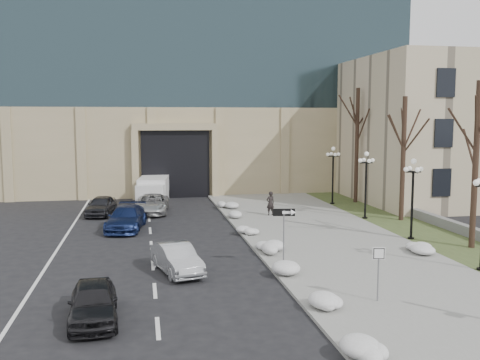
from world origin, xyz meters
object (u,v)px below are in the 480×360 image
(car_a, at_px, (93,302))
(car_b, at_px, (177,258))
(car_e, at_px, (101,206))
(car_c, at_px, (126,218))
(lamppost_c, at_px, (366,176))
(lamppost_b, at_px, (413,188))
(car_d, at_px, (152,204))
(keep_sign, at_px, (379,262))
(one_way_sign, at_px, (288,219))
(pedestrian, at_px, (270,203))
(lamppost_d, at_px, (333,168))
(box_truck, at_px, (154,190))

(car_a, bearing_deg, car_b, 55.43)
(car_b, height_order, car_e, car_e)
(car_c, xyz_separation_m, lamppost_c, (16.27, 0.38, 2.33))
(lamppost_b, bearing_deg, car_d, 141.04)
(lamppost_c, bearing_deg, car_c, -178.65)
(car_e, xyz_separation_m, keep_sign, (11.71, -21.26, 0.92))
(one_way_sign, bearing_deg, keep_sign, -58.84)
(pedestrian, height_order, lamppost_d, lamppost_d)
(car_a, relative_size, car_e, 0.98)
(lamppost_b, xyz_separation_m, lamppost_d, (0.00, 13.00, 0.00))
(car_b, distance_m, lamppost_c, 17.50)
(lamppost_c, bearing_deg, car_a, -136.78)
(car_d, distance_m, keep_sign, 22.90)
(car_e, height_order, keep_sign, keep_sign)
(car_b, relative_size, lamppost_d, 0.85)
(car_b, distance_m, lamppost_b, 14.53)
(car_b, distance_m, lamppost_d, 22.04)
(car_d, bearing_deg, lamppost_b, -32.90)
(car_e, bearing_deg, lamppost_c, -5.69)
(lamppost_c, bearing_deg, lamppost_b, -90.00)
(box_truck, xyz_separation_m, lamppost_b, (14.31, -17.15, 2.06))
(car_e, height_order, one_way_sign, one_way_sign)
(pedestrian, distance_m, box_truck, 11.63)
(pedestrian, bearing_deg, one_way_sign, 65.09)
(car_a, distance_m, car_e, 21.13)
(car_a, distance_m, lamppost_d, 28.24)
(pedestrian, distance_m, keep_sign, 18.42)
(car_a, height_order, car_e, car_e)
(car_e, bearing_deg, car_a, -76.55)
(car_b, xyz_separation_m, lamppost_b, (13.74, 4.06, 2.41))
(car_a, bearing_deg, car_c, 83.77)
(car_a, height_order, pedestrian, pedestrian)
(lamppost_b, distance_m, lamppost_d, 13.00)
(car_c, bearing_deg, pedestrian, 23.81)
(car_c, bearing_deg, keep_sign, -49.26)
(car_a, distance_m, keep_sign, 10.51)
(car_a, relative_size, lamppost_b, 0.85)
(car_e, bearing_deg, pedestrian, -3.34)
(lamppost_b, bearing_deg, car_a, -150.90)
(pedestrian, bearing_deg, lamppost_c, 145.20)
(car_b, relative_size, lamppost_c, 0.85)
(lamppost_d, bearing_deg, pedestrian, -145.91)
(car_a, xyz_separation_m, car_c, (0.71, 15.56, 0.05))
(one_way_sign, bearing_deg, lamppost_c, 60.67)
(one_way_sign, height_order, lamppost_b, lamppost_b)
(pedestrian, xyz_separation_m, one_way_sign, (-2.39, -13.23, 1.40))
(pedestrian, xyz_separation_m, lamppost_b, (6.23, -8.79, 2.10))
(one_way_sign, relative_size, lamppost_b, 0.60)
(box_truck, height_order, lamppost_b, lamppost_b)
(car_b, distance_m, car_e, 16.33)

